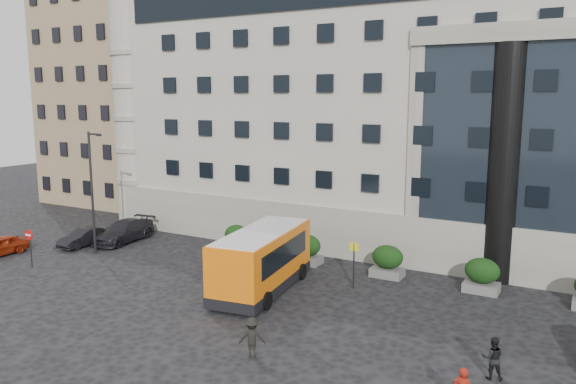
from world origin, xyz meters
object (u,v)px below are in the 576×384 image
at_px(pedestrian_c, 252,337).
at_px(no_entry_sign, 30,240).
at_px(street_lamp, 92,188).
at_px(red_truck, 167,192).
at_px(parked_car_b, 84,237).
at_px(hedge_d, 482,275).
at_px(bus_stop_sign, 354,257).
at_px(pedestrian_b, 493,358).
at_px(parked_car_c, 124,231).
at_px(minibus, 262,258).
at_px(parked_car_d, 183,215).
at_px(hedge_c, 387,261).
at_px(hedge_b, 307,249).
at_px(hedge_a, 237,239).

bearing_deg(pedestrian_c, no_entry_sign, -39.74).
bearing_deg(street_lamp, red_truck, 112.75).
bearing_deg(parked_car_b, hedge_d, 7.26).
xyz_separation_m(bus_stop_sign, pedestrian_b, (8.25, -6.58, -0.93)).
relative_size(hedge_d, parked_car_c, 0.36).
xyz_separation_m(parked_car_c, pedestrian_c, (17.75, -10.54, 0.06)).
xyz_separation_m(street_lamp, minibus, (13.32, -0.66, -2.58)).
bearing_deg(bus_stop_sign, minibus, -147.16).
bearing_deg(parked_car_d, red_truck, 143.47).
xyz_separation_m(hedge_c, no_entry_sign, (-19.40, -8.84, 0.72)).
height_order(no_entry_sign, pedestrian_c, no_entry_sign).
xyz_separation_m(hedge_c, bus_stop_sign, (-0.90, -2.80, 0.80)).
relative_size(no_entry_sign, pedestrian_b, 1.44).
bearing_deg(bus_stop_sign, hedge_c, 72.18).
bearing_deg(bus_stop_sign, red_truck, 153.77).
bearing_deg(minibus, bus_stop_sign, 24.82).
relative_size(street_lamp, minibus, 0.99).
xyz_separation_m(hedge_d, parked_car_d, (-24.18, 4.75, -0.16)).
relative_size(hedge_b, hedge_c, 1.00).
bearing_deg(pedestrian_c, parked_car_b, -52.56).
distance_m(hedge_c, red_truck, 25.43).
bearing_deg(hedge_b, red_truck, 155.48).
bearing_deg(red_truck, no_entry_sign, -80.04).
bearing_deg(parked_car_d, pedestrian_c, -42.80).
bearing_deg(parked_car_b, parked_car_c, 53.32).
xyz_separation_m(parked_car_b, parked_car_d, (1.57, 8.62, 0.16)).
height_order(parked_car_b, pedestrian_b, pedestrian_b).
height_order(hedge_b, parked_car_c, hedge_b).
bearing_deg(minibus, no_entry_sign, -174.79).
height_order(hedge_b, no_entry_sign, no_entry_sign).
height_order(hedge_b, bus_stop_sign, bus_stop_sign).
bearing_deg(no_entry_sign, hedge_b, 31.90).
height_order(parked_car_d, pedestrian_b, pedestrian_b).
distance_m(no_entry_sign, parked_car_d, 13.62).
relative_size(street_lamp, parked_car_d, 1.45).
bearing_deg(hedge_a, parked_car_c, -168.92).
bearing_deg(no_entry_sign, hedge_c, 24.49).
height_order(hedge_c, street_lamp, street_lamp).
bearing_deg(hedge_a, no_entry_sign, -135.52).
xyz_separation_m(street_lamp, pedestrian_b, (25.69, -4.58, -3.57)).
distance_m(hedge_a, hedge_c, 10.40).
bearing_deg(no_entry_sign, minibus, 13.23).
bearing_deg(bus_stop_sign, pedestrian_b, -38.57).
bearing_deg(parked_car_b, pedestrian_c, -24.70).
height_order(hedge_c, hedge_d, same).
distance_m(no_entry_sign, minibus, 14.77).
xyz_separation_m(parked_car_b, pedestrian_c, (19.30, -8.35, 0.21)).
xyz_separation_m(no_entry_sign, pedestrian_b, (26.75, -0.54, -0.85)).
height_order(hedge_d, parked_car_b, hedge_d).
relative_size(hedge_a, bus_stop_sign, 0.73).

